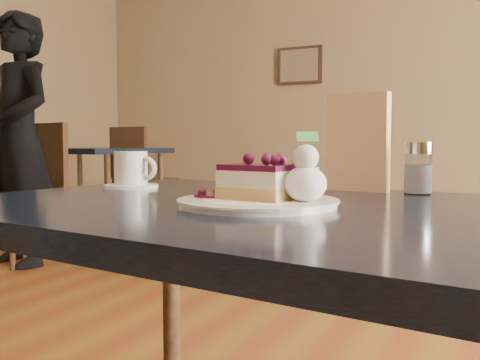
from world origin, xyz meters
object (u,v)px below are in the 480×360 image
at_px(dessert_plate, 258,203).
at_px(cheesecake_slice, 258,182).
at_px(main_table, 272,247).
at_px(bg_table_far_left, 93,234).
at_px(coffee_set, 132,172).
at_px(patron, 19,139).

xyz_separation_m(dessert_plate, cheesecake_slice, (-0.00, 0.00, 0.04)).
relative_size(main_table, bg_table_far_left, 0.66).
relative_size(main_table, cheesecake_slice, 9.95).
bearing_deg(coffee_set, dessert_plate, -26.26).
bearing_deg(bg_table_far_left, main_table, -35.65).
distance_m(coffee_set, patron, 2.80).
xyz_separation_m(dessert_plate, bg_table_far_left, (-2.76, 2.70, -0.69)).
height_order(dessert_plate, bg_table_far_left, bg_table_far_left).
xyz_separation_m(cheesecake_slice, coffee_set, (-0.43, 0.21, -0.00)).
xyz_separation_m(dessert_plate, patron, (-2.68, 1.87, 0.13)).
bearing_deg(dessert_plate, main_table, 82.19).
distance_m(coffee_set, bg_table_far_left, 3.49).
distance_m(dessert_plate, coffee_set, 0.48).
bearing_deg(patron, bg_table_far_left, 110.27).
distance_m(dessert_plate, patron, 3.27).
bearing_deg(bg_table_far_left, cheesecake_slice, -36.25).
bearing_deg(bg_table_far_left, coffee_set, -38.76).
bearing_deg(patron, cheesecake_slice, -20.13).
relative_size(dessert_plate, patron, 0.15).
height_order(dessert_plate, patron, patron).
bearing_deg(bg_table_far_left, dessert_plate, -36.25).
relative_size(dessert_plate, bg_table_far_left, 0.14).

